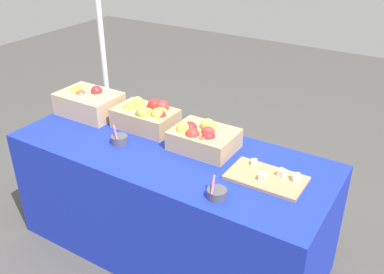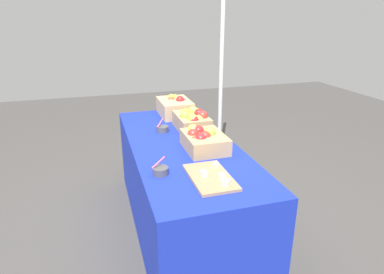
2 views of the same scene
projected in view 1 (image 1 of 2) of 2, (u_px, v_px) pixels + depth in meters
The scene contains 9 objects.
ground_plane at pixel (172, 247), 2.83m from camera, with size 10.00×10.00×0.00m, color #474442.
table at pixel (170, 202), 2.66m from camera, with size 1.90×0.76×0.74m, color #192DB7.
apple_crate_left at pixel (89, 102), 2.88m from camera, with size 0.40×0.28×0.19m.
apple_crate_middle at pixel (147, 116), 2.70m from camera, with size 0.39×0.24×0.18m.
apple_crate_right at pixel (202, 138), 2.46m from camera, with size 0.36×0.27×0.17m.
cutting_board_front at pixel (267, 178), 2.21m from camera, with size 0.39×0.23×0.06m.
sample_bowl_near at pixel (217, 193), 2.06m from camera, with size 0.10×0.10×0.10m.
sample_bowl_mid at pixel (119, 139), 2.54m from camera, with size 0.10×0.10×0.10m.
tent_pole at pixel (102, 39), 3.47m from camera, with size 0.04×0.04×2.07m, color white.
Camera 1 is at (1.25, -1.76, 1.97)m, focal length 40.33 mm.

